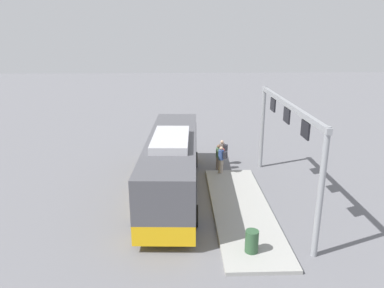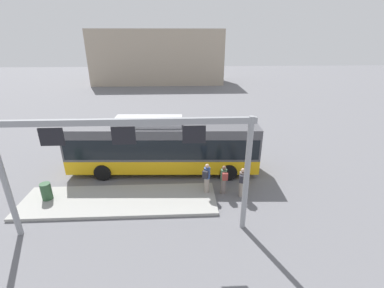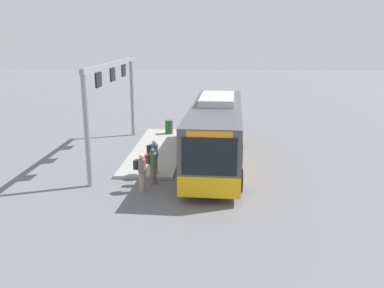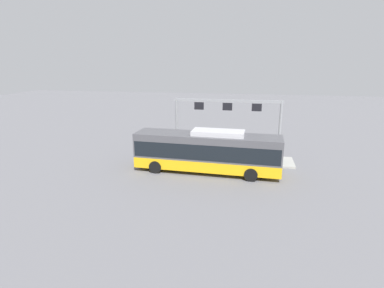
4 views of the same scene
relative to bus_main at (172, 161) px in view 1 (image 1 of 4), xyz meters
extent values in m
plane|color=slate|center=(0.01, 0.00, -1.81)|extent=(120.00, 120.00, 0.00)
cube|color=#9E9E99|center=(-2.17, -3.38, -1.73)|extent=(10.00, 2.80, 0.16)
cube|color=#EAAD14|center=(0.01, 0.00, -1.04)|extent=(11.58, 3.02, 0.85)
cube|color=#4C4C51|center=(0.01, 0.00, 0.34)|extent=(11.58, 3.02, 1.90)
cube|color=black|center=(0.01, 0.00, 0.14)|extent=(11.35, 3.05, 1.20)
cube|color=black|center=(5.76, -0.26, 0.24)|extent=(0.14, 2.12, 1.50)
cube|color=#B7B7BC|center=(-0.85, 0.04, 1.47)|extent=(4.09, 1.93, 0.36)
cube|color=orange|center=(5.69, -0.26, 1.09)|extent=(0.20, 1.75, 0.28)
cylinder|color=black|center=(4.00, 1.02, -1.31)|extent=(1.01, 0.35, 1.00)
cylinder|color=black|center=(3.89, -1.38, -1.31)|extent=(1.01, 0.35, 1.00)
cylinder|color=black|center=(-3.47, 1.36, -1.31)|extent=(1.01, 0.35, 1.00)
cylinder|color=black|center=(-3.58, -1.04, -1.31)|extent=(1.01, 0.35, 1.00)
cylinder|color=gray|center=(4.27, -3.14, -1.39)|extent=(0.36, 0.36, 0.85)
cylinder|color=slate|center=(4.27, -3.14, -0.66)|extent=(0.43, 0.43, 0.60)
sphere|color=tan|center=(4.27, -3.14, -0.25)|extent=(0.22, 0.22, 0.22)
cube|color=#26262D|center=(4.19, -3.39, -0.63)|extent=(0.32, 0.26, 0.40)
cylinder|color=slate|center=(3.34, -2.82, -1.39)|extent=(0.30, 0.30, 0.85)
cylinder|color=#476B4C|center=(3.34, -2.82, -0.66)|extent=(0.37, 0.37, 0.60)
sphere|color=brown|center=(3.34, -2.82, -0.25)|extent=(0.22, 0.22, 0.22)
cube|color=maroon|center=(3.36, -3.08, -0.63)|extent=(0.29, 0.20, 0.40)
cylinder|color=gray|center=(2.43, -2.88, -1.23)|extent=(0.38, 0.38, 0.85)
cylinder|color=#334C8C|center=(2.43, -2.88, -0.50)|extent=(0.46, 0.46, 0.60)
sphere|color=tan|center=(2.43, -2.88, -0.09)|extent=(0.22, 0.22, 0.22)
cube|color=#26262D|center=(2.31, -3.11, -0.47)|extent=(0.33, 0.29, 0.40)
cylinder|color=gray|center=(-6.00, -5.59, 0.79)|extent=(0.24, 0.24, 5.20)
cylinder|color=gray|center=(3.78, -5.59, 0.79)|extent=(0.24, 0.24, 5.20)
cube|color=gray|center=(-1.11, -5.59, 3.24)|extent=(10.19, 0.20, 0.24)
cube|color=black|center=(-3.80, -5.59, 2.69)|extent=(0.90, 0.08, 0.70)
cube|color=black|center=(-1.11, -5.59, 2.69)|extent=(0.90, 0.08, 0.70)
cube|color=black|center=(1.58, -5.59, 2.69)|extent=(0.90, 0.08, 0.70)
cylinder|color=#2D5133|center=(-5.89, -3.15, -1.20)|extent=(0.52, 0.52, 0.90)
camera|label=1|loc=(-18.13, -0.41, 6.55)|focal=34.05mm
camera|label=2|loc=(1.04, -15.13, 6.25)|focal=24.76mm
camera|label=3|loc=(20.69, -0.03, 4.69)|focal=38.27mm
camera|label=4|loc=(-3.09, 23.03, 6.88)|focal=28.62mm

